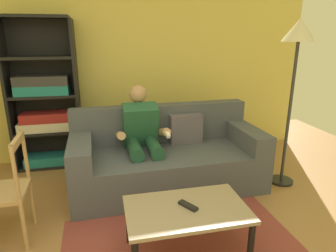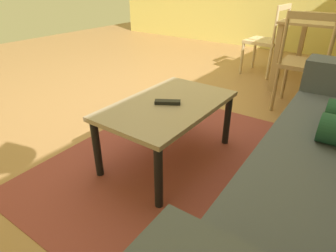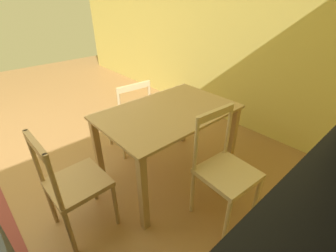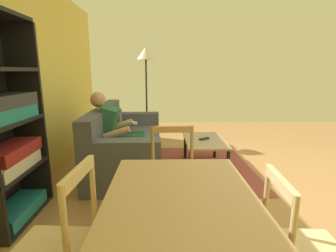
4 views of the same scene
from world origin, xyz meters
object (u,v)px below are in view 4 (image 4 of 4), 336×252
at_px(person_lounging, 118,131).
at_px(tv_remote, 204,139).
at_px(dining_table, 181,221).
at_px(couch, 125,145).
at_px(bookshelf, 4,136).
at_px(dining_chair_near_wall, 56,251).
at_px(dining_chair_facing_couch, 173,179).
at_px(floor_lamp, 146,62).
at_px(coffee_table, 205,143).

relative_size(person_lounging, tv_remote, 6.86).
bearing_deg(dining_table, person_lounging, 18.07).
bearing_deg(couch, dining_table, -164.86).
height_order(person_lounging, bookshelf, bookshelf).
height_order(bookshelf, dining_chair_near_wall, bookshelf).
xyz_separation_m(person_lounging, dining_chair_facing_couch, (-1.27, -0.73, -0.15)).
bearing_deg(dining_chair_facing_couch, dining_chair_near_wall, 144.74).
bearing_deg(couch, person_lounging, 170.26).
bearing_deg(floor_lamp, dining_chair_facing_couch, -171.85).
bearing_deg(person_lounging, coffee_table, -82.38).
bearing_deg(dining_table, bookshelf, 55.46).
height_order(couch, person_lounging, person_lounging).
distance_m(tv_remote, floor_lamp, 2.10).
xyz_separation_m(dining_chair_near_wall, dining_chair_facing_couch, (0.97, -0.69, -0.02)).
xyz_separation_m(couch, bookshelf, (-1.44, 0.89, 0.52)).
distance_m(person_lounging, coffee_table, 1.29).
xyz_separation_m(coffee_table, dining_chair_near_wall, (-2.41, 1.22, 0.10)).
bearing_deg(floor_lamp, bookshelf, 157.63).
relative_size(dining_table, floor_lamp, 0.67).
bearing_deg(dining_table, floor_lamp, 6.15).
relative_size(tv_remote, dining_table, 0.13).
bearing_deg(bookshelf, couch, -31.84).
distance_m(dining_table, dining_chair_near_wall, 0.71).
height_order(dining_table, dining_chair_near_wall, dining_chair_near_wall).
xyz_separation_m(couch, dining_table, (-2.53, -0.68, 0.32)).
relative_size(bookshelf, dining_chair_near_wall, 2.03).
height_order(person_lounging, floor_lamp, floor_lamp).
relative_size(bookshelf, dining_chair_facing_couch, 2.11).
bearing_deg(person_lounging, dining_table, -161.93).
bearing_deg(tv_remote, couch, 53.45).
height_order(couch, floor_lamp, floor_lamp).
xyz_separation_m(person_lounging, bookshelf, (-1.16, 0.85, 0.24)).
xyz_separation_m(tv_remote, dining_chair_facing_couch, (-1.46, 0.52, 0.01)).
bearing_deg(coffee_table, bookshelf, 122.18).
height_order(person_lounging, tv_remote, person_lounging).
bearing_deg(tv_remote, coffee_table, 173.49).
height_order(person_lounging, dining_chair_near_wall, person_lounging).
bearing_deg(tv_remote, floor_lamp, 0.82).
bearing_deg(dining_chair_near_wall, person_lounging, 1.11).
distance_m(couch, coffee_table, 1.22).
bearing_deg(coffee_table, tv_remote, 25.33).
bearing_deg(bookshelf, dining_chair_near_wall, -140.74).
xyz_separation_m(person_lounging, dining_chair_near_wall, (-2.25, -0.04, -0.14)).
bearing_deg(dining_chair_facing_couch, couch, 23.71).
relative_size(person_lounging, dining_table, 0.91).
bearing_deg(tv_remote, dining_chair_facing_couch, 128.32).
height_order(coffee_table, bookshelf, bookshelf).
height_order(coffee_table, floor_lamp, floor_lamp).
relative_size(tv_remote, floor_lamp, 0.09).
bearing_deg(coffee_table, floor_lamp, 32.59).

